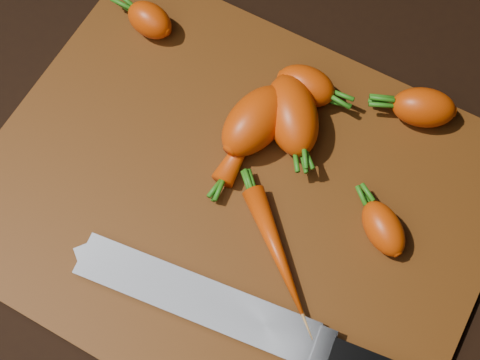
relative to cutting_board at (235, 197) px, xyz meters
The scene contains 11 objects.
ground 0.01m from the cutting_board, ahead, with size 2.00×2.00×0.01m, color black.
cutting_board is the anchor object (origin of this frame).
carrot_0 0.22m from the cutting_board, 144.24° to the left, with size 0.05×0.04×0.04m, color #E9490B.
carrot_1 0.10m from the cutting_board, 81.94° to the left, with size 0.09×0.05×0.05m, color #E9490B.
carrot_2 0.08m from the cutting_board, 102.15° to the left, with size 0.09×0.05×0.05m, color #E9490B.
carrot_3 0.21m from the cutting_board, 53.39° to the left, with size 0.06×0.04×0.04m, color #E9490B.
carrot_4 0.14m from the cutting_board, 85.98° to the left, with size 0.06×0.04×0.04m, color #E9490B.
carrot_5 0.15m from the cutting_board, 12.75° to the left, with size 0.06×0.03×0.03m, color #E9490B.
carrot_6 0.07m from the cutting_board, 27.92° to the right, with size 0.13×0.02×0.02m, color #E9490B.
carrot_7 0.05m from the cutting_board, 110.12° to the left, with size 0.09×0.02×0.02m, color #E9490B.
knife 0.12m from the cutting_board, 68.40° to the right, with size 0.38×0.08×0.02m.
Camera 1 is at (0.12, -0.21, 0.63)m, focal length 50.00 mm.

